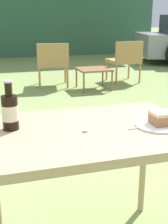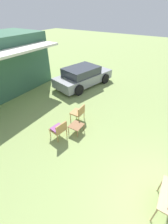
% 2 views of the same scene
% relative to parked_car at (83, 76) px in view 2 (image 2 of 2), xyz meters
% --- Properties ---
extents(ground_plane, '(60.00, 60.00, 0.00)m').
position_rel_parked_car_xyz_m(ground_plane, '(-5.51, -6.18, -0.62)').
color(ground_plane, '#8CA35B').
extents(parked_car, '(4.36, 2.67, 1.27)m').
position_rel_parked_car_xyz_m(parked_car, '(0.00, 0.00, 0.00)').
color(parked_car, gray).
rests_on(parked_car, ground_plane).
extents(wicker_chair_cushioned, '(0.62, 0.60, 0.79)m').
position_rel_parked_car_xyz_m(wicker_chair_cushioned, '(-4.86, -1.95, -0.16)').
color(wicker_chair_cushioned, '#B2844C').
rests_on(wicker_chair_cushioned, ground_plane).
extents(wicker_chair_plain, '(0.57, 0.54, 0.79)m').
position_rel_parked_car_xyz_m(wicker_chair_plain, '(-3.46, -1.97, -0.16)').
color(wicker_chair_plain, '#B2844C').
rests_on(wicker_chair_plain, ground_plane).
extents(garden_side_table, '(0.55, 0.52, 0.36)m').
position_rel_parked_car_xyz_m(garden_side_table, '(-4.22, -2.36, -0.30)').
color(garden_side_table, brown).
rests_on(garden_side_table, ground_plane).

